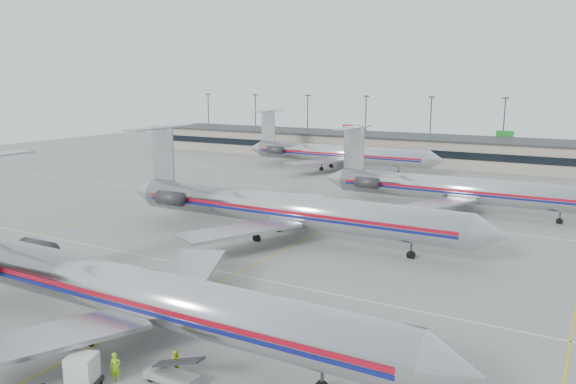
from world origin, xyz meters
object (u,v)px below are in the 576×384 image
Objects in this scene: uld_container at (82,371)px; belt_loader at (172,375)px; jet_second_row at (283,208)px; jet_foreground at (133,291)px.

belt_loader reaches higher than uld_container.
jet_second_row is 36.23m from uld_container.
jet_second_row reaches higher than jet_foreground.
belt_loader is (4.63, 3.06, -0.47)m from uld_container.
uld_container is (6.12, -35.61, -2.74)m from jet_second_row.
jet_foreground is 19.73× the size of uld_container.
belt_loader is (6.77, -3.60, -3.08)m from jet_foreground.
jet_foreground is at bearing 151.10° from belt_loader.
jet_foreground is 29.23m from jet_second_row.
jet_foreground is at bearing -82.17° from jet_second_row.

